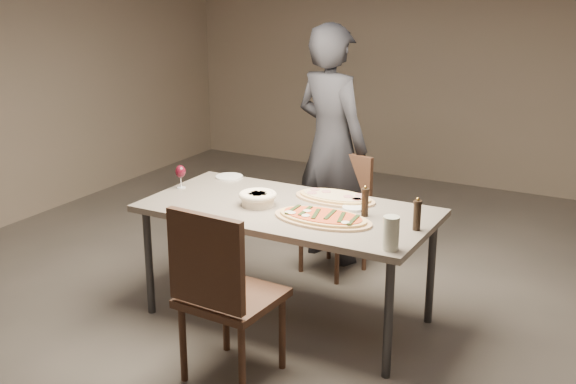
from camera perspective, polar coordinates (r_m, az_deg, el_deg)
The scene contains 14 objects.
room at distance 4.30m, azimuth 0.00°, elevation 7.01°, with size 7.00×7.00×7.00m.
dining_table at distance 4.48m, azimuth 0.00°, elevation -1.92°, with size 1.80×0.90×0.75m.
zucchini_pizza at distance 4.24m, azimuth 2.72°, elevation -2.03°, with size 0.61×0.34×0.05m.
ham_pizza at distance 4.62m, azimuth 3.74°, elevation -0.42°, with size 0.54×0.30×0.04m.
bread_basket at distance 4.49m, azimuth -2.40°, elevation -0.44°, with size 0.24×0.24×0.09m.
oil_dish at distance 4.45m, azimuth 5.20°, elevation -1.26°, with size 0.14×0.14×0.02m.
pepper_mill_left at distance 4.12m, azimuth 10.16°, elevation -1.78°, with size 0.05×0.05×0.19m.
pepper_mill_right at distance 4.31m, azimuth 6.10°, elevation -0.77°, with size 0.05×0.05×0.19m.
carafe at distance 3.82m, azimuth 8.14°, elevation -3.24°, with size 0.09×0.09×0.18m.
wine_glass at distance 4.88m, azimuth -8.49°, elevation 1.56°, with size 0.07×0.07×0.16m.
side_plate at distance 5.11m, azimuth -4.67°, elevation 1.20°, with size 0.19×0.19×0.01m.
chair_near at distance 3.83m, azimuth -5.29°, elevation -7.52°, with size 0.50×0.50×1.01m.
chair_far at distance 5.33m, azimuth 4.16°, elevation -1.14°, with size 0.49×0.49×0.87m.
diner at distance 5.42m, azimuth 3.45°, elevation 3.75°, with size 0.66×0.43×1.80m, color black.
Camera 1 is at (2.02, -3.72, 2.17)m, focal length 45.00 mm.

